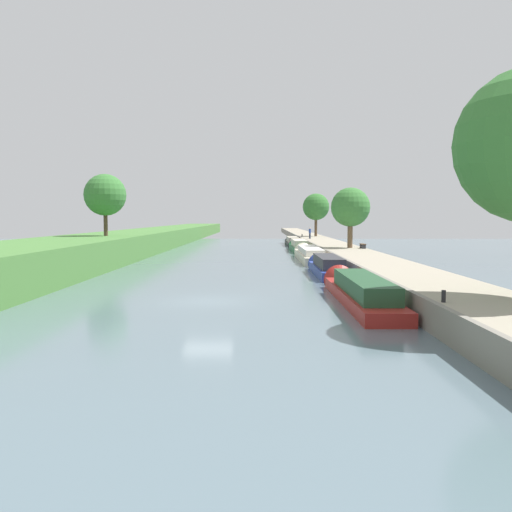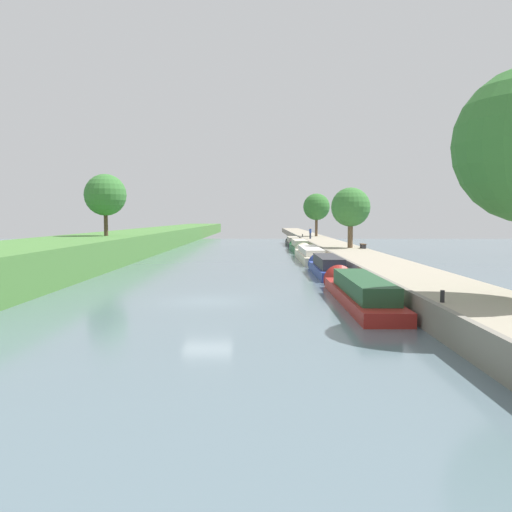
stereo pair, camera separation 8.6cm
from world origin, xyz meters
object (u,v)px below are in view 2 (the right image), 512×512
narrowboat_blue (326,267)px  mooring_bollard_near (442,296)px  narrowboat_green (299,246)px  narrowboat_cream (309,254)px  park_bench (363,245)px  narrowboat_red (358,290)px  mooring_bollard_far (303,235)px  person_walking (310,233)px  narrowboat_black (293,242)px

narrowboat_blue → mooring_bollard_near: 20.45m
narrowboat_blue → narrowboat_green: narrowboat_green is taller
narrowboat_cream → park_bench: 5.65m
narrowboat_green → narrowboat_cream: bearing=-90.0°
narrowboat_red → narrowboat_cream: size_ratio=0.89×
narrowboat_green → mooring_bollard_far: mooring_bollard_far is taller
narrowboat_red → mooring_bollard_near: size_ratio=30.16×
park_bench → person_walking: bearing=97.2°
narrowboat_black → mooring_bollard_near: size_ratio=25.87×
person_walking → mooring_bollard_near: bearing=-90.5°
narrowboat_red → narrowboat_black: (-0.13, 54.15, -0.01)m
narrowboat_green → mooring_bollard_near: 48.69m
narrowboat_black → narrowboat_cream: bearing=-90.0°
narrowboat_cream → narrowboat_green: bearing=90.0°
narrowboat_red → narrowboat_cream: 26.28m
narrowboat_cream → narrowboat_black: (-0.02, 27.87, -0.02)m
person_walking → park_bench: (3.09, -24.58, -0.53)m
narrowboat_red → person_walking: person_walking is taller
narrowboat_blue → person_walking: person_walking is taller
narrowboat_green → person_walking: bearing=76.7°
narrowboat_black → mooring_bollard_near: mooring_bollard_near is taller
narrowboat_green → mooring_bollard_far: 17.99m
narrowboat_red → mooring_bollard_near: (1.77, -7.50, 0.81)m
person_walking → mooring_bollard_far: bearing=94.3°
narrowboat_red → narrowboat_blue: bearing=90.1°
mooring_bollard_far → mooring_bollard_near: bearing=-90.0°
narrowboat_blue → mooring_bollard_near: mooring_bollard_near is taller
narrowboat_red → person_walking: size_ratio=8.18×
narrowboat_black → person_walking: (2.47, -2.64, 1.47)m
narrowboat_green → narrowboat_red: bearing=-89.8°
narrowboat_blue → park_bench: (5.46, 14.07, 0.90)m
narrowboat_red → mooring_bollard_near: mooring_bollard_near is taller
narrowboat_red → park_bench: park_bench is taller
narrowboat_black → mooring_bollard_far: (1.91, 4.86, 0.82)m
person_walking → park_bench: bearing=-82.8°
narrowboat_green → park_bench: (5.54, -14.22, 0.88)m
narrowboat_blue → narrowboat_cream: (-0.08, 13.43, -0.02)m
narrowboat_red → narrowboat_green: 41.14m
narrowboat_blue → narrowboat_green: size_ratio=0.85×
narrowboat_blue → mooring_bollard_far: 46.20m
narrowboat_red → park_bench: (5.42, 26.92, 0.93)m
person_walking → park_bench: size_ratio=1.11×
narrowboat_red → park_bench: 27.48m
narrowboat_cream → narrowboat_green: narrowboat_green is taller
narrowboat_red → narrowboat_green: (-0.12, 41.14, 0.05)m
park_bench → mooring_bollard_near: bearing=-96.1°
narrowboat_black → mooring_bollard_far: size_ratio=25.87×
narrowboat_blue → narrowboat_red: bearing=-89.9°
person_walking → mooring_bollard_far: (-0.56, 7.50, -0.65)m
narrowboat_red → narrowboat_blue: narrowboat_blue is taller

